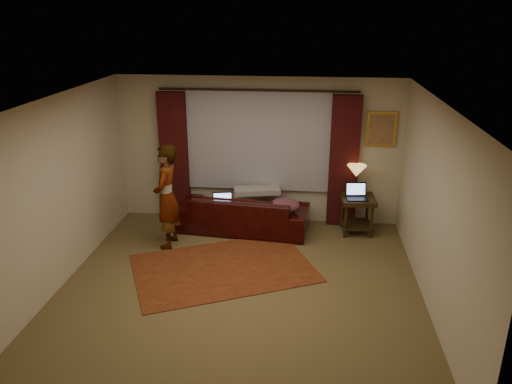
# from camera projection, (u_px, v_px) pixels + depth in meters

# --- Properties ---
(floor) EXTENTS (5.00, 5.00, 0.01)m
(floor) POSITION_uv_depth(u_px,v_px,m) (240.00, 289.00, 6.95)
(floor) COLOR brown
(floor) RESTS_ON ground
(ceiling) EXTENTS (5.00, 5.00, 0.02)m
(ceiling) POSITION_uv_depth(u_px,v_px,m) (237.00, 102.00, 6.05)
(ceiling) COLOR silver
(ceiling) RESTS_ON ground
(wall_back) EXTENTS (5.00, 0.02, 2.60)m
(wall_back) POSITION_uv_depth(u_px,v_px,m) (258.00, 151.00, 8.83)
(wall_back) COLOR #C3B698
(wall_back) RESTS_ON ground
(wall_front) EXTENTS (5.00, 0.02, 2.60)m
(wall_front) POSITION_uv_depth(u_px,v_px,m) (196.00, 310.00, 4.17)
(wall_front) COLOR #C3B698
(wall_front) RESTS_ON ground
(wall_left) EXTENTS (0.02, 5.00, 2.60)m
(wall_left) POSITION_uv_depth(u_px,v_px,m) (56.00, 195.00, 6.75)
(wall_left) COLOR #C3B698
(wall_left) RESTS_ON ground
(wall_right) EXTENTS (0.02, 5.00, 2.60)m
(wall_right) POSITION_uv_depth(u_px,v_px,m) (436.00, 210.00, 6.25)
(wall_right) COLOR #C3B698
(wall_right) RESTS_ON ground
(sheer_curtain) EXTENTS (2.50, 0.05, 1.80)m
(sheer_curtain) POSITION_uv_depth(u_px,v_px,m) (258.00, 141.00, 8.71)
(sheer_curtain) COLOR #9B9CA2
(sheer_curtain) RESTS_ON wall_back
(drape_left) EXTENTS (0.50, 0.14, 2.30)m
(drape_left) POSITION_uv_depth(u_px,v_px,m) (174.00, 156.00, 8.92)
(drape_left) COLOR #350C0C
(drape_left) RESTS_ON floor
(drape_right) EXTENTS (0.50, 0.14, 2.30)m
(drape_right) POSITION_uv_depth(u_px,v_px,m) (344.00, 162.00, 8.62)
(drape_right) COLOR #350C0C
(drape_right) RESTS_ON floor
(curtain_rod) EXTENTS (0.04, 0.04, 3.40)m
(curtain_rod) POSITION_uv_depth(u_px,v_px,m) (258.00, 90.00, 8.36)
(curtain_rod) COLOR black
(curtain_rod) RESTS_ON wall_back
(picture_frame) EXTENTS (0.50, 0.04, 0.60)m
(picture_frame) POSITION_uv_depth(u_px,v_px,m) (381.00, 129.00, 8.44)
(picture_frame) COLOR gold
(picture_frame) RESTS_ON wall_back
(sofa) EXTENTS (2.31, 1.17, 0.90)m
(sofa) POSITION_uv_depth(u_px,v_px,m) (244.00, 206.00, 8.65)
(sofa) COLOR black
(sofa) RESTS_ON floor
(throw_blanket) EXTENTS (0.85, 0.48, 0.09)m
(throw_blanket) POSITION_uv_depth(u_px,v_px,m) (257.00, 177.00, 8.68)
(throw_blanket) COLOR #989690
(throw_blanket) RESTS_ON sofa
(clothing_pile) EXTENTS (0.58, 0.49, 0.22)m
(clothing_pile) POSITION_uv_depth(u_px,v_px,m) (284.00, 206.00, 8.36)
(clothing_pile) COLOR brown
(clothing_pile) RESTS_ON sofa
(laptop_sofa) EXTENTS (0.41, 0.43, 0.25)m
(laptop_sofa) POSITION_uv_depth(u_px,v_px,m) (223.00, 202.00, 8.48)
(laptop_sofa) COLOR black
(laptop_sofa) RESTS_ON sofa
(area_rug) EXTENTS (3.09, 2.67, 0.01)m
(area_rug) POSITION_uv_depth(u_px,v_px,m) (223.00, 268.00, 7.49)
(area_rug) COLOR #662D13
(area_rug) RESTS_ON floor
(end_table) EXTENTS (0.61, 0.61, 0.65)m
(end_table) POSITION_uv_depth(u_px,v_px,m) (357.00, 215.00, 8.58)
(end_table) COLOR black
(end_table) RESTS_ON floor
(tiffany_lamp) EXTENTS (0.41, 0.41, 0.52)m
(tiffany_lamp) POSITION_uv_depth(u_px,v_px,m) (356.00, 180.00, 8.51)
(tiffany_lamp) COLOR #A28736
(tiffany_lamp) RESTS_ON end_table
(laptop_table) EXTENTS (0.39, 0.42, 0.25)m
(laptop_table) POSITION_uv_depth(u_px,v_px,m) (357.00, 192.00, 8.35)
(laptop_table) COLOR black
(laptop_table) RESTS_ON end_table
(person) EXTENTS (0.50, 0.50, 1.70)m
(person) POSITION_uv_depth(u_px,v_px,m) (167.00, 197.00, 7.94)
(person) COLOR #989690
(person) RESTS_ON floor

